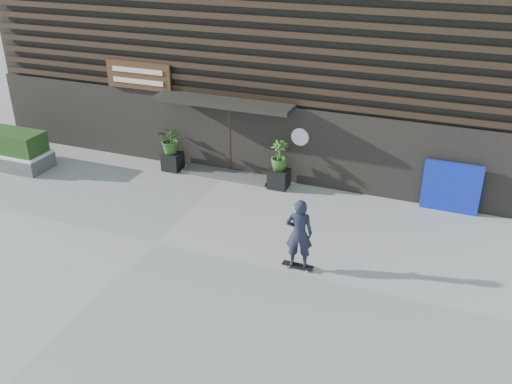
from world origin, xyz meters
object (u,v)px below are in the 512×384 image
at_px(planter_pot_left, 173,161).
at_px(skateboarder, 299,234).
at_px(raised_bed, 3,157).
at_px(blue_tarp, 451,187).
at_px(planter_pot_right, 279,179).

distance_m(planter_pot_left, skateboarder, 7.13).
relative_size(raised_bed, skateboarder, 1.87).
xyz_separation_m(blue_tarp, skateboarder, (-3.15, -4.45, 0.22)).
bearing_deg(skateboarder, planter_pot_left, 144.23).
bearing_deg(planter_pot_left, planter_pot_right, 0.00).
xyz_separation_m(raised_bed, skateboarder, (11.41, -2.39, 0.73)).
bearing_deg(planter_pot_right, blue_tarp, 3.36).
xyz_separation_m(planter_pot_right, blue_tarp, (5.11, 0.30, 0.46)).
distance_m(raised_bed, skateboarder, 11.69).
relative_size(planter_pot_left, raised_bed, 0.17).
bearing_deg(planter_pot_left, raised_bed, -162.76).
height_order(planter_pot_left, raised_bed, planter_pot_left).
height_order(planter_pot_left, blue_tarp, blue_tarp).
bearing_deg(skateboarder, raised_bed, 168.15).
height_order(planter_pot_right, raised_bed, planter_pot_right).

